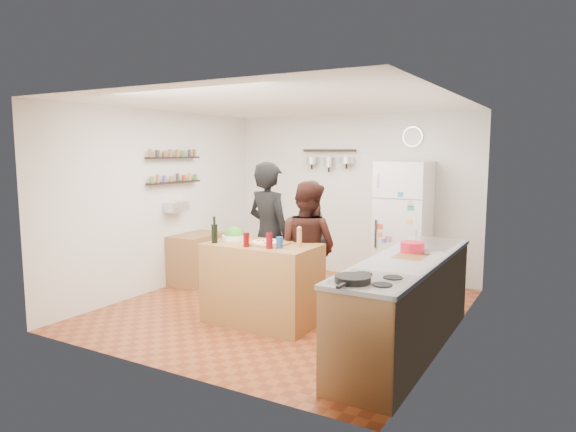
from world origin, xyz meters
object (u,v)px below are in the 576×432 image
Objects in this scene: salad_bowl at (234,237)px; skillet at (353,279)px; prep_island at (262,283)px; fridge at (403,225)px; wall_clock at (413,137)px; person_back at (311,240)px; counter_run at (406,305)px; salt_canister at (280,243)px; wine_bottle at (214,234)px; red_bowl at (412,247)px; person_left at (269,235)px; pepper_mill at (299,239)px; side_table at (197,259)px; person_center at (307,249)px.

salad_bowl is 2.30m from skillet.
prep_island is 4.38× the size of skillet.
skillet is at bearing -79.22° from fridge.
prep_island is 4.17× the size of wall_clock.
person_back reaches higher than counter_run.
salt_canister is 0.42× the size of skillet.
wine_bottle is 1.78× the size of salt_canister.
fridge is (-0.70, 1.96, -0.07)m from red_bowl.
person_left is at bearing 103.03° from person_back.
prep_island is 1.98m from skillet.
counter_run is 0.62m from red_bowl.
pepper_mill is 1.61m from skillet.
skillet is at bearing -95.13° from counter_run.
person_back is (-0.40, 1.06, -0.21)m from pepper_mill.
salt_canister is 0.40× the size of wall_clock.
salt_canister is 1.27m from person_back.
salt_canister is 0.15× the size of side_table.
pepper_mill is 0.10× the size of person_left.
salt_canister is at bearing -102.56° from wall_clock.
salad_bowl is at bearing -117.31° from wall_clock.
red_bowl is at bearing -179.32° from person_center.
wall_clock is 3.62m from side_table.
wine_bottle is 1.20× the size of pepper_mill.
person_center is 2.05m from skillet.
side_table is at bearing -148.56° from wall_clock.
wine_bottle is 1.11m from person_center.
red_bowl is 0.14× the size of fridge.
person_back is at bearing -125.73° from fridge.
counter_run is 1.46× the size of fridge.
fridge is (1.33, 2.25, -0.04)m from salad_bowl.
person_left is 7.48× the size of red_bowl.
person_left is at bearing 68.55° from salad_bowl.
pepper_mill reaches higher than salad_bowl.
wall_clock is (0.46, 2.58, 1.15)m from pepper_mill.
person_left reaches higher than salad_bowl.
salt_canister is 1.39m from red_bowl.
pepper_mill reaches higher than red_bowl.
person_center is (0.31, 0.50, 0.34)m from prep_island.
fridge is (-0.65, 3.41, -0.05)m from skillet.
pepper_mill is 2.50m from side_table.
salad_bowl is at bearing 39.59° from person_center.
prep_island is 5.85× the size of wine_bottle.
red_bowl is at bearing 11.98° from prep_island.
salad_bowl is 0.11× the size of counter_run.
skillet is (-0.10, -1.11, 0.50)m from counter_run.
person_back reaches higher than side_table.
person_left is (0.27, 0.75, -0.11)m from wine_bottle.
person_back is 0.87× the size of fridge.
fridge is at bearing 59.37° from salad_bowl.
salad_bowl is at bearing -34.61° from side_table.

